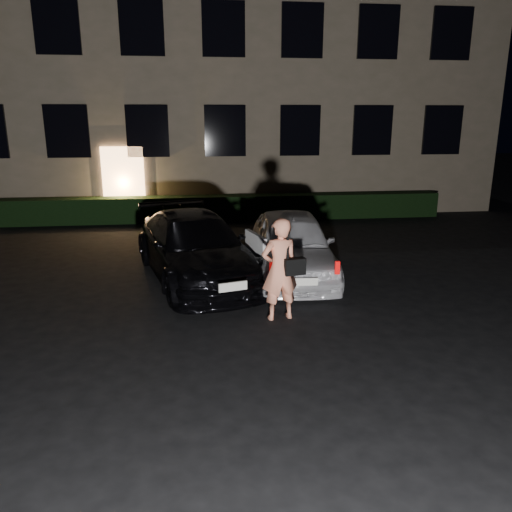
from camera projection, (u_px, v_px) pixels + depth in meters
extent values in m
plane|color=black|center=(273.00, 361.00, 7.33)|extent=(80.00, 80.00, 0.00)
cube|color=#695E4B|center=(218.00, 51.00, 20.05)|extent=(20.00, 8.00, 12.00)
cube|color=#F7B06D|center=(124.00, 184.00, 17.05)|extent=(1.40, 0.10, 2.50)
cube|color=black|center=(67.00, 131.00, 16.38)|extent=(1.40, 0.10, 1.70)
cube|color=black|center=(148.00, 131.00, 16.68)|extent=(1.40, 0.10, 1.70)
cube|color=black|center=(225.00, 131.00, 16.98)|extent=(1.40, 0.10, 1.70)
cube|color=black|center=(300.00, 131.00, 17.28)|extent=(1.40, 0.10, 1.70)
cube|color=black|center=(372.00, 130.00, 17.58)|extent=(1.40, 0.10, 1.70)
cube|color=black|center=(442.00, 130.00, 17.88)|extent=(1.40, 0.10, 1.70)
cube|color=black|center=(57.00, 26.00, 15.52)|extent=(1.40, 0.10, 1.70)
cube|color=black|center=(142.00, 27.00, 15.82)|extent=(1.40, 0.10, 1.70)
cube|color=black|center=(223.00, 29.00, 16.12)|extent=(1.40, 0.10, 1.70)
cube|color=black|center=(302.00, 31.00, 16.42)|extent=(1.40, 0.10, 1.70)
cube|color=black|center=(378.00, 32.00, 16.72)|extent=(1.40, 0.10, 1.70)
cube|color=black|center=(452.00, 34.00, 17.02)|extent=(1.40, 0.10, 1.70)
cube|color=black|center=(227.00, 208.00, 17.26)|extent=(15.00, 0.70, 0.85)
imported|color=black|center=(195.00, 247.00, 10.93)|extent=(3.17, 5.24, 1.42)
cube|color=white|center=(256.00, 245.00, 10.45)|extent=(0.34, 1.01, 0.47)
cube|color=silver|center=(233.00, 286.00, 8.68)|extent=(0.51, 0.18, 0.16)
imported|color=silver|center=(292.00, 244.00, 11.12)|extent=(2.01, 4.37, 1.45)
cube|color=red|center=(272.00, 269.00, 9.11)|extent=(0.09, 0.06, 0.24)
cube|color=red|center=(337.00, 268.00, 9.17)|extent=(0.09, 0.06, 0.24)
cube|color=silver|center=(305.00, 282.00, 9.15)|extent=(0.49, 0.08, 0.14)
imported|color=#F7916E|center=(280.00, 269.00, 8.67)|extent=(0.74, 0.56, 1.83)
cube|color=black|center=(295.00, 266.00, 8.60)|extent=(0.40, 0.24, 0.29)
cube|color=black|center=(287.00, 243.00, 8.49)|extent=(0.05, 0.07, 0.57)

